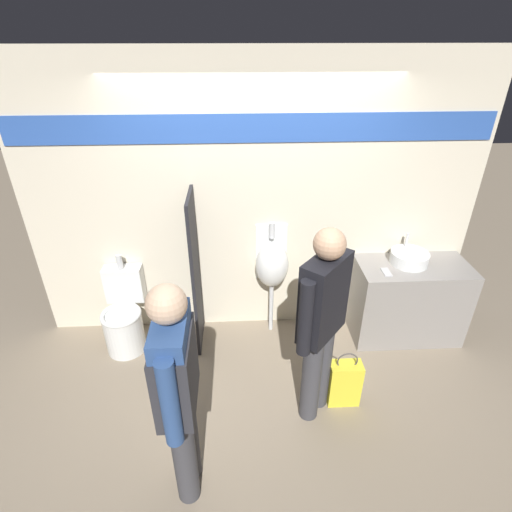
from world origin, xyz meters
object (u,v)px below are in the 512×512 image
at_px(cell_phone, 386,272).
at_px(toilet, 124,318).
at_px(person_in_vest, 178,385).
at_px(person_with_lanyard, 322,321).
at_px(sink_basin, 409,258).
at_px(urinal_near_counter, 272,264).
at_px(shopping_bag, 344,383).

relative_size(cell_phone, toilet, 0.15).
relative_size(person_in_vest, person_with_lanyard, 0.99).
bearing_deg(toilet, person_in_vest, -62.82).
relative_size(cell_phone, person_in_vest, 0.08).
bearing_deg(sink_basin, person_in_vest, -142.44).
bearing_deg(sink_basin, cell_phone, -149.15).
bearing_deg(person_with_lanyard, cell_phone, -3.14).
xyz_separation_m(urinal_near_counter, person_in_vest, (-0.71, -1.64, 0.17)).
relative_size(sink_basin, person_in_vest, 0.22).
bearing_deg(sink_basin, shopping_bag, -130.88).
xyz_separation_m(urinal_near_counter, person_with_lanyard, (0.27, -1.05, 0.13)).
bearing_deg(shopping_bag, person_in_vest, -152.33).
bearing_deg(sink_basin, toilet, -178.35).
xyz_separation_m(sink_basin, person_in_vest, (-2.03, -1.56, 0.09)).
height_order(toilet, shopping_bag, toilet).
bearing_deg(person_in_vest, sink_basin, -52.58).
xyz_separation_m(sink_basin, urinal_near_counter, (-1.32, 0.08, -0.08)).
xyz_separation_m(person_in_vest, shopping_bag, (1.24, 0.65, -0.76)).
xyz_separation_m(person_with_lanyard, shopping_bag, (0.26, 0.06, -0.72)).
height_order(sink_basin, person_in_vest, person_in_vest).
relative_size(person_in_vest, shopping_bag, 3.07).
relative_size(cell_phone, urinal_near_counter, 0.12).
bearing_deg(sink_basin, urinal_near_counter, 176.34).
xyz_separation_m(cell_phone, person_with_lanyard, (-0.77, -0.80, 0.10)).
height_order(sink_basin, toilet, sink_basin).
height_order(urinal_near_counter, person_with_lanyard, person_with_lanyard).
bearing_deg(shopping_bag, sink_basin, 49.12).
distance_m(person_with_lanyard, shopping_bag, 0.76).
xyz_separation_m(sink_basin, toilet, (-2.78, -0.08, -0.56)).
bearing_deg(person_in_vest, cell_phone, -51.63).
xyz_separation_m(toilet, shopping_bag, (2.00, -0.83, -0.11)).
relative_size(urinal_near_counter, toilet, 1.29).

